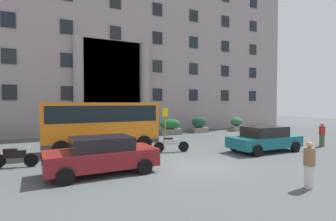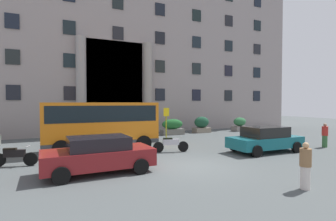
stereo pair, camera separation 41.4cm
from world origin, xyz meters
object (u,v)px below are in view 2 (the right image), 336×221
hedge_planter_far_west (202,125)px  motorcycle_far_end (170,144)px  bus_stop_sign (166,121)px  hedge_planter_entrance_left (240,124)px  pedestrian_man_red_shirt (305,166)px  pedestrian_child_trailing (325,135)px  hedge_planter_far_east (82,131)px  orange_minibus (101,122)px  parked_sedan_far (265,139)px  motorcycle_near_kerb (13,156)px  parked_hatchback_near (99,154)px  hedge_planter_west (172,127)px

hedge_planter_far_west → motorcycle_far_end: bearing=-132.4°
bus_stop_sign → hedge_planter_entrance_left: 10.10m
pedestrian_man_red_shirt → hedge_planter_far_west: bearing=-93.0°
hedge_planter_entrance_left → pedestrian_child_trailing: (-1.38, -9.63, 0.10)m
hedge_planter_far_east → motorcycle_far_end: 8.02m
motorcycle_far_end → orange_minibus: bearing=164.1°
pedestrian_child_trailing → orange_minibus: bearing=-82.3°
parked_sedan_far → pedestrian_man_red_shirt: bearing=-123.9°
orange_minibus → pedestrian_man_red_shirt: size_ratio=4.16×
orange_minibus → motorcycle_near_kerb: orange_minibus is taller
parked_hatchback_near → pedestrian_man_red_shirt: 7.53m
bus_stop_sign → hedge_planter_far_east: 6.42m
hedge_planter_far_west → motorcycle_near_kerb: (-14.52, -7.53, -0.28)m
orange_minibus → motorcycle_near_kerb: 4.94m
parked_hatchback_near → motorcycle_near_kerb: parked_hatchback_near is taller
parked_hatchback_near → bus_stop_sign: bearing=46.0°
parked_hatchback_near → motorcycle_far_end: parked_hatchback_near is taller
bus_stop_sign → hedge_planter_west: (2.13, 3.37, -0.85)m
parked_hatchback_near → hedge_planter_entrance_left: bearing=30.7°
hedge_planter_entrance_left → parked_sedan_far: parked_sedan_far is taller
pedestrian_child_trailing → pedestrian_man_red_shirt: pedestrian_man_red_shirt is taller
orange_minibus → hedge_planter_entrance_left: 15.25m
orange_minibus → bus_stop_sign: bearing=18.1°
orange_minibus → hedge_planter_entrance_left: size_ratio=4.45×
orange_minibus → pedestrian_man_red_shirt: (4.77, -9.70, -0.92)m
hedge_planter_far_east → hedge_planter_west: size_ratio=1.04×
parked_sedan_far → motorcycle_far_end: (-4.95, 2.24, -0.28)m
hedge_planter_far_west → hedge_planter_entrance_left: bearing=-6.6°
parked_sedan_far → orange_minibus: bearing=153.1°
orange_minibus → parked_hatchback_near: 5.04m
hedge_planter_far_west → hedge_planter_far_east: 10.89m
hedge_planter_far_east → pedestrian_child_trailing: 16.67m
hedge_planter_entrance_left → hedge_planter_far_west: (-4.15, 0.48, 0.07)m
hedge_planter_far_east → parked_sedan_far: 12.85m
hedge_planter_entrance_left → pedestrian_man_red_shirt: bearing=-123.6°
motorcycle_near_kerb → orange_minibus: bearing=42.4°
hedge_planter_entrance_left → motorcycle_far_end: hedge_planter_entrance_left is taller
hedge_planter_far_west → bus_stop_sign: bearing=-145.2°
motorcycle_near_kerb → pedestrian_child_trailing: 17.48m
motorcycle_far_end → bus_stop_sign: bearing=84.7°
bus_stop_sign → parked_hatchback_near: (-5.90, -6.43, -0.77)m
pedestrian_child_trailing → parked_sedan_far: bearing=-67.2°
motorcycle_far_end → hedge_planter_far_west: bearing=63.5°
parked_hatchback_near → pedestrian_child_trailing: (14.05, 0.05, 0.01)m
hedge_planter_west → pedestrian_child_trailing: bearing=-58.3°
hedge_planter_far_west → hedge_planter_far_east: size_ratio=0.75×
hedge_planter_west → parked_sedan_far: parked_sedan_far is taller
hedge_planter_west → motorcycle_far_end: (-3.57, -7.09, -0.21)m
motorcycle_near_kerb → pedestrian_child_trailing: pedestrian_child_trailing is taller
bus_stop_sign → motorcycle_far_end: size_ratio=1.23×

